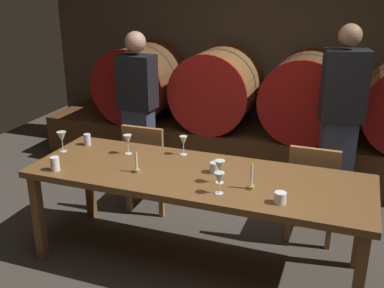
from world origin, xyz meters
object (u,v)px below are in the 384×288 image
Objects in this scene: cup_center_left at (55,164)px; cup_far_right at (280,198)px; wine_glass_far_right at (219,179)px; wine_glass_center at (183,141)px; candle_right at (251,181)px; dining_table at (197,182)px; wine_glass_left at (128,140)px; guest_left at (138,108)px; candle_left at (137,166)px; cup_far_left at (87,140)px; wine_barrel_center_right at (306,95)px; wine_glass_right at (220,167)px; guest_right at (340,122)px; wine_glass_far_left at (62,137)px; chair_right at (313,188)px; chair_left at (148,163)px; wine_barrel_far_left at (142,82)px; wine_barrel_center_left at (218,88)px; cup_center_right at (215,168)px.

cup_far_right is at bearing 1.68° from cup_center_left.
cup_far_right is (0.41, 0.00, -0.07)m from wine_glass_far_right.
wine_glass_far_right is 1.28m from cup_center_left.
candle_right is at bearing -33.29° from wine_glass_center.
candle_right reaches higher than dining_table.
wine_glass_left is at bearing 161.53° from cup_far_right.
guest_left is 1.55m from candle_left.
candle_left is 0.76m from cup_far_left.
candle_right is (-0.11, -2.13, -0.11)m from wine_barrel_center_right.
wine_barrel_center_right is at bearing 80.87° from wine_glass_right.
wine_glass_far_left is (-2.15, -1.18, -0.01)m from guest_right.
guest_left is at bearing -17.14° from chair_right.
candle_right is at bearing 65.52° from chair_right.
wine_glass_left is at bearing 96.71° from chair_left.
wine_barrel_center_left is at bearing 0.00° from wine_barrel_far_left.
candle_left is at bearing -161.04° from cup_center_right.
guest_right is 1.64m from wine_glass_far_right.
wine_barrel_center_right is (1.00, 0.00, 0.00)m from wine_barrel_center_left.
wine_glass_far_right is (0.25, -0.26, 0.18)m from dining_table.
guest_left reaches higher than wine_glass_far_right.
guest_right is 22.72× the size of cup_far_right.
wine_barrel_far_left is 4.40× the size of candle_right.
cup_far_left is 1.24× the size of cup_center_right.
wine_glass_left is (-0.67, 0.18, 0.19)m from dining_table.
wine_glass_far_left is 1.08× the size of wine_glass_center.
guest_left is 9.39× the size of candle_left.
cup_center_left is at bearing -82.73° from cup_far_left.
chair_left is at bearing 4.79° from guest_right.
wine_barrel_center_right is 5.17× the size of candle_left.
dining_table is 0.47m from candle_right.
wine_barrel_center_right is 1.82m from guest_left.
wine_glass_right reaches higher than cup_far_right.
candle_right is at bearing 56.40° from guest_right.
guest_left reaches higher than candle_left.
wine_glass_left is at bearing 19.86° from guest_right.
cup_far_right is at bearing 145.11° from chair_left.
guest_right is 18.04× the size of cup_far_left.
chair_right is 0.99m from cup_far_right.
chair_left is 5.17× the size of wine_glass_right.
wine_glass_far_left reaches higher than chair_left.
candle_right reaches higher than cup_far_right.
wine_glass_right is (1.41, -0.14, -0.00)m from wine_glass_far_left.
wine_barrel_far_left reaches higher than wine_glass_far_left.
wine_glass_center is at bearing 17.53° from wine_glass_left.
chair_left is 5.46× the size of wine_glass_center.
candle_right is 1.93× the size of cup_center_left.
wine_barrel_center_right reaches higher than wine_glass_left.
wine_glass_center is (-0.78, -1.70, -0.05)m from wine_barrel_center_right.
dining_table is 2.90× the size of chair_right.
wine_barrel_center_left is 11.47× the size of cup_far_right.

